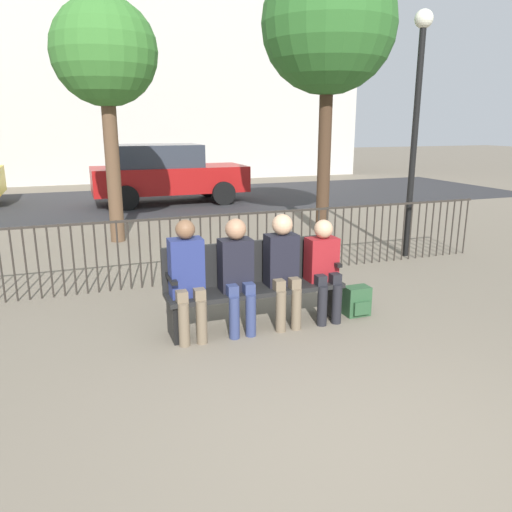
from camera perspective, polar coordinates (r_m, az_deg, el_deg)
ground_plane at (r=3.77m, az=12.74°, el=-20.45°), size 80.00×80.00×0.00m
park_bench at (r=5.45m, az=-0.29°, el=-2.85°), size 1.95×0.45×0.92m
seated_person_0 at (r=5.08m, az=-7.84°, el=-2.07°), size 0.34×0.39×1.25m
seated_person_1 at (r=5.21m, az=-2.19°, el=-1.54°), size 0.34×0.39×1.22m
seated_person_2 at (r=5.38m, az=3.08°, el=-0.91°), size 0.34×0.39×1.24m
seated_person_3 at (r=5.60m, az=7.73°, el=-0.96°), size 0.34×0.39×1.14m
backpack at (r=5.92m, az=11.48°, el=-5.10°), size 0.29×0.23×0.34m
fence_railing at (r=7.00m, az=-5.17°, el=1.60°), size 9.01×0.03×0.95m
tree_0 at (r=10.37m, az=8.30°, el=24.57°), size 2.55×2.55×5.24m
tree_1 at (r=9.70m, az=-16.90°, el=21.07°), size 1.84×1.84×4.29m
lamp_post at (r=8.57m, az=17.97°, el=16.58°), size 0.28×0.28×3.83m
street_surface at (r=14.81m, az=-13.16°, el=6.09°), size 24.00×6.00×0.01m
parked_car_0 at (r=14.29m, az=-10.21°, el=9.33°), size 4.20×1.94×1.62m
building_facade at (r=22.99m, az=-16.99°, el=24.71°), size 20.00×6.00×12.66m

